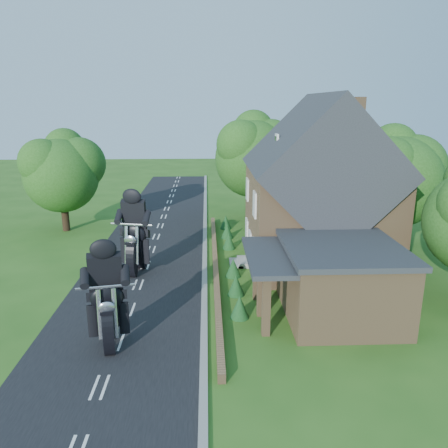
{
  "coord_description": "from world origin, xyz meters",
  "views": [
    {
      "loc": [
        3.85,
        -19.41,
        9.63
      ],
      "look_at": [
        4.82,
        5.28,
        2.8
      ],
      "focal_mm": 35.0,
      "sensor_mm": 36.0,
      "label": 1
    }
  ],
  "objects_px": {
    "motorcycle_lead": "(110,332)",
    "motorcycle_follow": "(137,261)",
    "garden_wall": "(215,267)",
    "annex": "(338,279)",
    "house": "(318,195)"
  },
  "relations": [
    {
      "from": "house",
      "to": "motorcycle_follow",
      "type": "relative_size",
      "value": 6.27
    },
    {
      "from": "house",
      "to": "motorcycle_lead",
      "type": "height_order",
      "value": "house"
    },
    {
      "from": "annex",
      "to": "motorcycle_lead",
      "type": "height_order",
      "value": "annex"
    },
    {
      "from": "motorcycle_lead",
      "to": "motorcycle_follow",
      "type": "xyz_separation_m",
      "value": [
        -0.15,
        8.11,
        0.06
      ]
    },
    {
      "from": "garden_wall",
      "to": "house",
      "type": "relative_size",
      "value": 2.15
    },
    {
      "from": "motorcycle_lead",
      "to": "motorcycle_follow",
      "type": "distance_m",
      "value": 8.11
    },
    {
      "from": "garden_wall",
      "to": "annex",
      "type": "bearing_deg",
      "value": -46.16
    },
    {
      "from": "motorcycle_lead",
      "to": "annex",
      "type": "bearing_deg",
      "value": -175.79
    },
    {
      "from": "garden_wall",
      "to": "house",
      "type": "height_order",
      "value": "house"
    },
    {
      "from": "annex",
      "to": "motorcycle_lead",
      "type": "bearing_deg",
      "value": -165.8
    },
    {
      "from": "garden_wall",
      "to": "annex",
      "type": "relative_size",
      "value": 3.12
    },
    {
      "from": "house",
      "to": "motorcycle_lead",
      "type": "relative_size",
      "value": 6.81
    },
    {
      "from": "annex",
      "to": "motorcycle_lead",
      "type": "distance_m",
      "value": 10.41
    },
    {
      "from": "annex",
      "to": "motorcycle_lead",
      "type": "xyz_separation_m",
      "value": [
        -10.03,
        -2.54,
        -1.07
      ]
    },
    {
      "from": "motorcycle_lead",
      "to": "motorcycle_follow",
      "type": "height_order",
      "value": "motorcycle_follow"
    }
  ]
}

